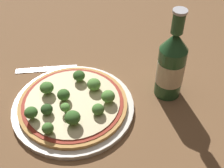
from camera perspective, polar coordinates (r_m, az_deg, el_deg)
name	(u,v)px	position (r m, az deg, el deg)	size (l,w,h in m)	color
ground_plane	(77,103)	(0.78, -6.33, -3.42)	(3.00, 3.00, 0.00)	brown
plate	(73,107)	(0.76, -7.08, -4.22)	(0.29, 0.29, 0.01)	silver
pizza	(73,103)	(0.75, -7.16, -3.54)	(0.26, 0.26, 0.01)	tan
broccoli_floret_0	(73,118)	(0.69, -7.22, -6.11)	(0.04, 0.04, 0.03)	#6B8E51
broccoli_floret_1	(65,107)	(0.71, -8.54, -4.26)	(0.02, 0.02, 0.03)	#6B8E51
broccoli_floret_2	(108,96)	(0.73, -0.71, -2.26)	(0.03, 0.03, 0.03)	#6B8E51
broccoli_floret_3	(48,128)	(0.68, -11.66, -7.94)	(0.03, 0.03, 0.03)	#6B8E51
broccoli_floret_4	(79,76)	(0.79, -6.06, 1.51)	(0.03, 0.03, 0.03)	#6B8E51
broccoli_floret_5	(47,88)	(0.77, -11.85, -0.67)	(0.03, 0.03, 0.03)	#6B8E51
broccoli_floret_6	(63,94)	(0.74, -8.94, -1.82)	(0.03, 0.03, 0.03)	#6B8E51
broccoli_floret_7	(94,85)	(0.76, -3.24, -0.19)	(0.03, 0.03, 0.03)	#6B8E51
broccoli_floret_8	(31,113)	(0.72, -14.59, -5.09)	(0.03, 0.03, 0.03)	#6B8E51
broccoli_floret_9	(47,109)	(0.72, -11.85, -4.55)	(0.03, 0.03, 0.02)	#6B8E51
broccoli_floret_10	(98,109)	(0.71, -2.56, -4.65)	(0.03, 0.03, 0.03)	#6B8E51
beer_bottle	(171,65)	(0.75, 10.77, 3.45)	(0.07, 0.07, 0.24)	#234C28
fork	(47,69)	(0.88, -11.87, 2.72)	(0.08, 0.16, 0.00)	#B2B2B7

